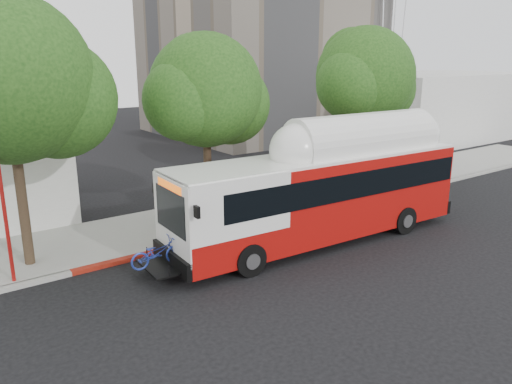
% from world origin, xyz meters
% --- Properties ---
extents(ground, '(120.00, 120.00, 0.00)m').
position_xyz_m(ground, '(0.00, 0.00, 0.00)').
color(ground, black).
rests_on(ground, ground).
extents(sidewalk, '(60.00, 5.00, 0.15)m').
position_xyz_m(sidewalk, '(0.00, 6.50, 0.07)').
color(sidewalk, gray).
rests_on(sidewalk, ground).
extents(curb_strip, '(60.00, 0.30, 0.15)m').
position_xyz_m(curb_strip, '(0.00, 3.90, 0.07)').
color(curb_strip, gray).
rests_on(curb_strip, ground).
extents(red_curb_segment, '(10.00, 0.32, 0.16)m').
position_xyz_m(red_curb_segment, '(-3.00, 3.90, 0.08)').
color(red_curb_segment, maroon).
rests_on(red_curb_segment, ground).
extents(street_tree_left, '(6.67, 5.80, 9.74)m').
position_xyz_m(street_tree_left, '(-8.53, 5.56, 6.60)').
color(street_tree_left, '#2D2116').
rests_on(street_tree_left, ground).
extents(street_tree_mid, '(5.75, 5.00, 8.62)m').
position_xyz_m(street_tree_mid, '(-0.59, 6.06, 5.91)').
color(street_tree_mid, '#2D2116').
rests_on(street_tree_mid, ground).
extents(street_tree_right, '(6.21, 5.40, 9.18)m').
position_xyz_m(street_tree_right, '(9.44, 5.86, 6.26)').
color(street_tree_right, '#2D2116').
rests_on(street_tree_right, ground).
extents(horizon_block, '(20.00, 12.00, 6.00)m').
position_xyz_m(horizon_block, '(30.00, 16.00, 3.00)').
color(horizon_block, silver).
rests_on(horizon_block, ground).
extents(transit_bus, '(14.38, 3.59, 4.22)m').
position_xyz_m(transit_bus, '(1.61, 1.18, 1.97)').
color(transit_bus, '#A20E0B').
rests_on(transit_bus, ground).
extents(signal_pole, '(0.13, 0.43, 4.58)m').
position_xyz_m(signal_pole, '(-9.80, 4.24, 2.35)').
color(signal_pole, '#A31311').
rests_on(signal_pole, ground).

